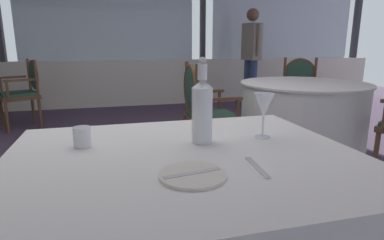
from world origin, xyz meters
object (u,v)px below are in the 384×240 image
(water_tumbler, at_px, (82,137))
(dining_chair_1_2, at_px, (203,106))
(wine_glass, at_px, (264,106))
(water_bottle, at_px, (202,109))
(dining_chair_0_1, at_px, (25,88))
(side_plate, at_px, (192,175))
(dining_chair_1_1, at_px, (299,88))
(diner_person_0, at_px, (251,52))

(water_tumbler, height_order, dining_chair_1_2, dining_chair_1_2)
(wine_glass, xyz_separation_m, dining_chair_1_2, (0.25, 1.70, -0.33))
(water_bottle, distance_m, dining_chair_0_1, 3.90)
(side_plate, height_order, water_tumbler, water_tumbler)
(wine_glass, distance_m, dining_chair_1_1, 3.22)
(dining_chair_1_2, relative_size, diner_person_0, 0.55)
(diner_person_0, bearing_deg, water_bottle, -129.64)
(water_bottle, distance_m, diner_person_0, 4.81)
(water_tumbler, bearing_deg, water_bottle, -8.05)
(water_bottle, distance_m, dining_chair_1_2, 1.80)
(dining_chair_1_1, xyz_separation_m, diner_person_0, (0.06, 1.67, 0.44))
(dining_chair_0_1, height_order, diner_person_0, diner_person_0)
(side_plate, distance_m, diner_person_0, 5.15)
(dining_chair_0_1, xyz_separation_m, dining_chair_1_2, (1.97, -1.91, 0.00))
(wine_glass, height_order, diner_person_0, diner_person_0)
(wine_glass, bearing_deg, water_tumbler, 174.92)
(dining_chair_0_1, xyz_separation_m, dining_chair_1_1, (3.60, -1.00, 0.01))
(dining_chair_1_1, bearing_deg, side_plate, -6.95)
(wine_glass, relative_size, diner_person_0, 0.11)
(wine_glass, relative_size, dining_chair_0_1, 0.20)
(dining_chair_1_1, relative_size, dining_chair_1_2, 0.99)
(side_plate, xyz_separation_m, dining_chair_1_1, (2.26, 2.92, -0.19))
(diner_person_0, bearing_deg, dining_chair_0_1, 177.95)
(side_plate, height_order, dining_chair_1_1, dining_chair_1_1)
(dining_chair_0_1, distance_m, diner_person_0, 3.74)
(dining_chair_1_1, distance_m, diner_person_0, 1.73)
(water_bottle, height_order, diner_person_0, diner_person_0)
(dining_chair_1_2, xyz_separation_m, diner_person_0, (1.69, 2.58, 0.45))
(wine_glass, relative_size, dining_chair_1_2, 0.19)
(water_bottle, xyz_separation_m, diner_person_0, (2.20, 4.28, 0.12))
(dining_chair_1_1, bearing_deg, water_tumbler, -14.81)
(side_plate, bearing_deg, water_tumbler, 130.87)
(side_plate, relative_size, dining_chair_1_2, 0.21)
(water_bottle, height_order, wine_glass, water_bottle)
(water_bottle, bearing_deg, wine_glass, 0.09)
(dining_chair_1_1, distance_m, dining_chair_1_2, 1.86)
(water_bottle, distance_m, water_tumbler, 0.47)
(water_tumbler, relative_size, dining_chair_1_2, 0.08)
(side_plate, height_order, diner_person_0, diner_person_0)
(side_plate, height_order, water_bottle, water_bottle)
(wine_glass, xyz_separation_m, diner_person_0, (1.93, 4.28, 0.12))
(side_plate, xyz_separation_m, water_tumbler, (-0.33, 0.38, 0.03))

